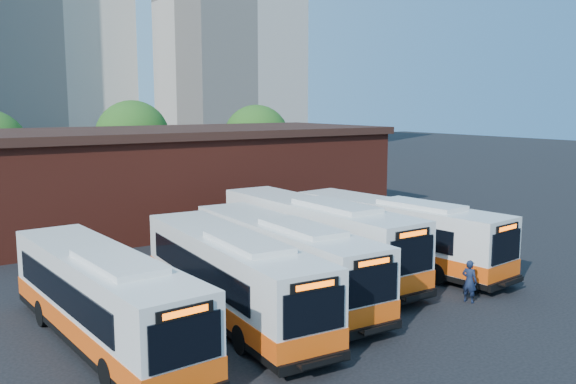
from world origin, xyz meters
TOP-DOWN VIEW (x-y plane):
  - ground at (0.00, 0.00)m, footprint 220.00×220.00m
  - bus_farwest at (-10.85, 0.95)m, footprint 3.31×12.25m
  - bus_west at (-6.01, 0.95)m, footprint 3.29×12.37m
  - bus_midwest at (-2.98, 1.99)m, footprint 2.93×12.30m
  - bus_mideast at (0.30, 4.19)m, footprint 2.87×13.30m
  - bus_east at (4.47, 3.01)m, footprint 3.96×12.64m
  - transit_worker at (2.95, -2.87)m, footprint 0.57×0.73m
  - depot_building at (0.00, 20.00)m, footprint 28.60×12.60m
  - tree_mid at (2.00, 34.00)m, footprint 6.56×6.56m
  - tree_east at (13.00, 31.00)m, footprint 6.24×6.24m

SIDE VIEW (x-z plane):
  - ground at x=0.00m, z-range 0.00..0.00m
  - transit_worker at x=2.95m, z-range 0.00..1.77m
  - bus_farwest at x=-10.85m, z-range -0.15..3.15m
  - bus_midwest at x=-2.98m, z-range -0.15..3.18m
  - bus_west at x=-6.01m, z-range -0.15..3.18m
  - bus_east at x=4.47m, z-range -0.16..3.24m
  - bus_mideast at x=0.30m, z-range -0.17..3.45m
  - depot_building at x=0.00m, z-range 0.06..6.46m
  - tree_east at x=13.00m, z-range 0.85..8.81m
  - tree_mid at x=2.00m, z-range 0.90..9.26m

